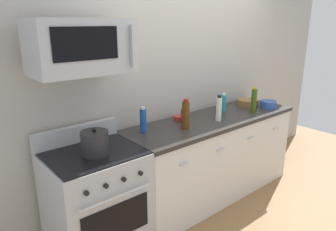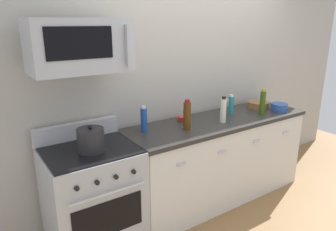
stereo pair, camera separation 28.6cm
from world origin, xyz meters
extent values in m
plane|color=olive|center=(0.00, 0.00, 0.00)|extent=(6.26, 6.26, 0.00)
cube|color=#B7B2A8|center=(0.00, 0.41, 1.35)|extent=(5.22, 0.10, 2.70)
cube|color=silver|center=(0.00, 0.00, 0.44)|extent=(2.10, 0.62, 0.88)
cube|color=#2D2B28|center=(0.00, 0.00, 0.90)|extent=(2.13, 0.65, 0.04)
cube|color=black|center=(0.00, -0.28, 0.05)|extent=(2.10, 0.02, 0.10)
cylinder|color=silver|center=(-0.73, -0.32, 0.72)|extent=(0.10, 0.02, 0.02)
cylinder|color=silver|center=(-0.24, -0.32, 0.72)|extent=(0.10, 0.02, 0.02)
cylinder|color=silver|center=(0.24, -0.32, 0.72)|extent=(0.10, 0.02, 0.02)
cylinder|color=silver|center=(0.73, -0.32, 0.72)|extent=(0.10, 0.02, 0.02)
cube|color=#B7BABF|center=(-1.44, 0.00, 0.46)|extent=(0.76, 0.64, 0.91)
cube|color=black|center=(-1.44, -0.32, 0.45)|extent=(0.58, 0.01, 0.30)
cylinder|color=#B7BABF|center=(-1.44, -0.35, 0.68)|extent=(0.61, 0.02, 0.02)
cube|color=#B7BABF|center=(-1.44, 0.29, 0.99)|extent=(0.76, 0.06, 0.16)
cube|color=black|center=(-1.44, 0.00, 0.92)|extent=(0.73, 0.61, 0.01)
cylinder|color=black|center=(-1.67, -0.33, 0.79)|extent=(0.04, 0.02, 0.04)
cylinder|color=black|center=(-1.52, -0.33, 0.79)|extent=(0.04, 0.02, 0.04)
cylinder|color=black|center=(-1.36, -0.33, 0.79)|extent=(0.04, 0.02, 0.04)
cylinder|color=black|center=(-1.21, -0.33, 0.79)|extent=(0.04, 0.02, 0.04)
cube|color=#B7BABF|center=(-1.44, 0.05, 1.75)|extent=(0.74, 0.40, 0.40)
cube|color=black|center=(-1.50, -0.15, 1.78)|extent=(0.48, 0.01, 0.22)
cube|color=#B7BABF|center=(-1.14, -0.17, 1.75)|extent=(0.02, 0.04, 0.30)
cylinder|color=silver|center=(-0.04, -0.09, 1.04)|extent=(0.06, 0.06, 0.25)
cylinder|color=black|center=(-0.04, -0.09, 1.18)|extent=(0.04, 0.04, 0.02)
cylinder|color=#1E4CA5|center=(-0.85, 0.13, 1.03)|extent=(0.06, 0.06, 0.23)
cylinder|color=silver|center=(-0.85, 0.13, 1.16)|extent=(0.04, 0.04, 0.02)
cylinder|color=black|center=(0.11, 0.05, 1.01)|extent=(0.05, 0.05, 0.17)
cylinder|color=maroon|center=(0.11, 0.05, 1.10)|extent=(0.03, 0.03, 0.02)
cylinder|color=#B21914|center=(-0.37, 0.09, 0.99)|extent=(0.06, 0.06, 0.15)
cylinder|color=#19721E|center=(-0.37, 0.09, 1.08)|extent=(0.04, 0.04, 0.01)
cylinder|color=teal|center=(0.27, 0.10, 1.02)|extent=(0.06, 0.06, 0.20)
cylinder|color=white|center=(0.27, 0.10, 1.13)|extent=(0.04, 0.04, 0.02)
cylinder|color=#385114|center=(0.51, -0.14, 1.05)|extent=(0.06, 0.06, 0.27)
cylinder|color=#B29919|center=(0.51, -0.14, 1.20)|extent=(0.04, 0.04, 0.03)
cylinder|color=#59330F|center=(-0.48, -0.06, 1.06)|extent=(0.07, 0.07, 0.27)
cylinder|color=maroon|center=(-0.48, -0.06, 1.20)|extent=(0.05, 0.05, 0.03)
cylinder|color=#2D519E|center=(0.81, -0.14, 0.96)|extent=(0.19, 0.19, 0.09)
torus|color=#2D519E|center=(0.81, -0.14, 1.00)|extent=(0.19, 0.19, 0.01)
cylinder|color=#2D519E|center=(0.81, -0.14, 0.93)|extent=(0.11, 0.11, 0.01)
cylinder|color=brown|center=(0.72, 0.09, 0.96)|extent=(0.26, 0.26, 0.07)
torus|color=brown|center=(0.72, 0.09, 0.99)|extent=(0.26, 0.26, 0.01)
cylinder|color=brown|center=(0.72, 0.09, 0.93)|extent=(0.14, 0.14, 0.01)
cylinder|color=#B72D28|center=(-0.34, 0.20, 0.94)|extent=(0.11, 0.11, 0.04)
torus|color=#B72D28|center=(-0.34, 0.20, 0.96)|extent=(0.11, 0.11, 0.01)
cylinder|color=#B72D28|center=(-0.34, 0.20, 0.92)|extent=(0.06, 0.06, 0.01)
cylinder|color=#262628|center=(-1.44, -0.05, 1.02)|extent=(0.22, 0.22, 0.19)
sphere|color=black|center=(-1.44, -0.05, 1.13)|extent=(0.04, 0.04, 0.04)
camera|label=1|loc=(-2.46, -2.15, 1.93)|focal=33.35mm
camera|label=2|loc=(-2.23, -2.32, 1.93)|focal=33.35mm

